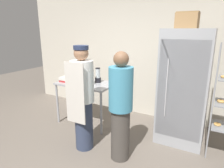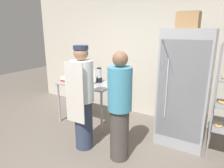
{
  "view_description": "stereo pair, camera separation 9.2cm",
  "coord_description": "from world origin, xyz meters",
  "px_view_note": "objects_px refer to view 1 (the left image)",
  "views": [
    {
      "loc": [
        1.42,
        -1.94,
        1.92
      ],
      "look_at": [
        -0.08,
        0.82,
        1.06
      ],
      "focal_mm": 32.0,
      "sensor_mm": 36.0,
      "label": 1
    },
    {
      "loc": [
        1.51,
        -1.89,
        1.92
      ],
      "look_at": [
        -0.08,
        0.82,
        1.06
      ],
      "focal_mm": 32.0,
      "sensor_mm": 36.0,
      "label": 2
    }
  ],
  "objects_px": {
    "refrigerator": "(184,88)",
    "cardboard_storage_box": "(187,20)",
    "binder_stack": "(68,79)",
    "donut_box": "(85,82)",
    "blender_pitcher": "(98,76)",
    "person_customer": "(121,107)",
    "person_baker": "(83,98)"
  },
  "relations": [
    {
      "from": "refrigerator",
      "to": "blender_pitcher",
      "type": "distance_m",
      "value": 1.67
    },
    {
      "from": "blender_pitcher",
      "to": "person_baker",
      "type": "bearing_deg",
      "value": -71.38
    },
    {
      "from": "refrigerator",
      "to": "donut_box",
      "type": "relative_size",
      "value": 6.91
    },
    {
      "from": "binder_stack",
      "to": "person_baker",
      "type": "xyz_separation_m",
      "value": [
        0.89,
        -0.69,
        -0.04
      ]
    },
    {
      "from": "donut_box",
      "to": "person_customer",
      "type": "distance_m",
      "value": 1.29
    },
    {
      "from": "cardboard_storage_box",
      "to": "refrigerator",
      "type": "bearing_deg",
      "value": -57.24
    },
    {
      "from": "refrigerator",
      "to": "cardboard_storage_box",
      "type": "bearing_deg",
      "value": 122.76
    },
    {
      "from": "cardboard_storage_box",
      "to": "person_baker",
      "type": "height_order",
      "value": "cardboard_storage_box"
    },
    {
      "from": "cardboard_storage_box",
      "to": "donut_box",
      "type": "bearing_deg",
      "value": -166.9
    },
    {
      "from": "refrigerator",
      "to": "cardboard_storage_box",
      "type": "relative_size",
      "value": 5.68
    },
    {
      "from": "donut_box",
      "to": "person_baker",
      "type": "xyz_separation_m",
      "value": [
        0.45,
        -0.69,
        -0.04
      ]
    },
    {
      "from": "refrigerator",
      "to": "donut_box",
      "type": "bearing_deg",
      "value": -170.05
    },
    {
      "from": "donut_box",
      "to": "blender_pitcher",
      "type": "relative_size",
      "value": 0.92
    },
    {
      "from": "refrigerator",
      "to": "binder_stack",
      "type": "height_order",
      "value": "refrigerator"
    },
    {
      "from": "donut_box",
      "to": "person_customer",
      "type": "relative_size",
      "value": 0.17
    },
    {
      "from": "donut_box",
      "to": "blender_pitcher",
      "type": "xyz_separation_m",
      "value": [
        0.13,
        0.26,
        0.09
      ]
    },
    {
      "from": "binder_stack",
      "to": "person_customer",
      "type": "xyz_separation_m",
      "value": [
        1.54,
        -0.66,
        -0.08
      ]
    },
    {
      "from": "blender_pitcher",
      "to": "cardboard_storage_box",
      "type": "distance_m",
      "value": 1.93
    },
    {
      "from": "person_customer",
      "to": "person_baker",
      "type": "bearing_deg",
      "value": -176.81
    },
    {
      "from": "binder_stack",
      "to": "cardboard_storage_box",
      "type": "distance_m",
      "value": 2.5
    },
    {
      "from": "blender_pitcher",
      "to": "refrigerator",
      "type": "bearing_deg",
      "value": 1.93
    },
    {
      "from": "donut_box",
      "to": "binder_stack",
      "type": "relative_size",
      "value": 0.86
    },
    {
      "from": "blender_pitcher",
      "to": "person_baker",
      "type": "height_order",
      "value": "person_baker"
    },
    {
      "from": "person_customer",
      "to": "refrigerator",
      "type": "bearing_deg",
      "value": 54.3
    },
    {
      "from": "donut_box",
      "to": "cardboard_storage_box",
      "type": "distance_m",
      "value": 2.12
    },
    {
      "from": "donut_box",
      "to": "blender_pitcher",
      "type": "distance_m",
      "value": 0.3
    },
    {
      "from": "cardboard_storage_box",
      "to": "person_customer",
      "type": "bearing_deg",
      "value": -121.12
    },
    {
      "from": "person_baker",
      "to": "refrigerator",
      "type": "bearing_deg",
      "value": 36.85
    },
    {
      "from": "person_baker",
      "to": "cardboard_storage_box",
      "type": "bearing_deg",
      "value": 40.45
    },
    {
      "from": "donut_box",
      "to": "cardboard_storage_box",
      "type": "bearing_deg",
      "value": 13.1
    },
    {
      "from": "binder_stack",
      "to": "cardboard_storage_box",
      "type": "bearing_deg",
      "value": 10.56
    },
    {
      "from": "cardboard_storage_box",
      "to": "person_baker",
      "type": "distance_m",
      "value": 2.06
    }
  ]
}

